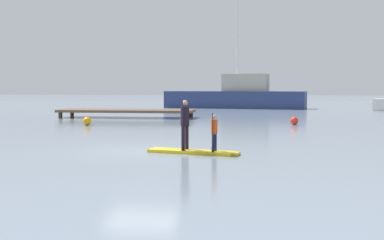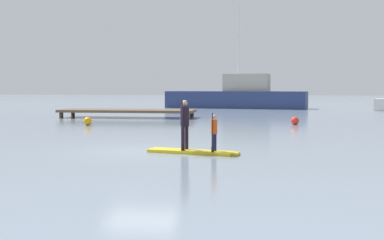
% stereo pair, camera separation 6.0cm
% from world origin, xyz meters
% --- Properties ---
extents(ground_plane, '(240.00, 240.00, 0.00)m').
position_xyz_m(ground_plane, '(0.00, 0.00, 0.00)').
color(ground_plane, gray).
extents(paddleboard_near, '(3.16, 1.30, 0.10)m').
position_xyz_m(paddleboard_near, '(1.87, -0.38, 0.05)').
color(paddleboard_near, gold).
rests_on(paddleboard_near, ground).
extents(paddler_adult, '(0.35, 0.51, 1.67)m').
position_xyz_m(paddler_adult, '(1.58, -0.32, 1.06)').
color(paddler_adult, black).
rests_on(paddler_adult, paddleboard_near).
extents(paddler_child_solo, '(0.25, 0.41, 1.27)m').
position_xyz_m(paddler_child_solo, '(2.59, -0.55, 0.78)').
color(paddler_child_solo, '#19194C').
rests_on(paddler_child_solo, paddleboard_near).
extents(fishing_boat_white_large, '(15.23, 6.07, 11.03)m').
position_xyz_m(fishing_boat_white_large, '(1.91, 34.71, 1.22)').
color(fishing_boat_white_large, navy).
rests_on(fishing_boat_white_large, ground).
extents(floating_dock, '(9.76, 2.77, 0.59)m').
position_xyz_m(floating_dock, '(-5.33, 17.41, 0.50)').
color(floating_dock, brown).
rests_on(floating_dock, ground).
extents(mooring_buoy_near, '(0.48, 0.48, 0.48)m').
position_xyz_m(mooring_buoy_near, '(6.20, 12.38, 0.24)').
color(mooring_buoy_near, red).
rests_on(mooring_buoy_near, ground).
extents(mooring_buoy_mid, '(0.49, 0.49, 0.49)m').
position_xyz_m(mooring_buoy_mid, '(-5.73, 10.35, 0.24)').
color(mooring_buoy_mid, orange).
rests_on(mooring_buoy_mid, ground).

